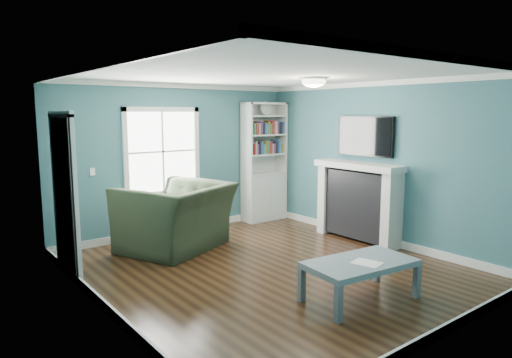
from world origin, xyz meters
TOP-DOWN VIEW (x-y plane):
  - floor at (0.00, 0.00)m, footprint 5.00×5.00m
  - room_walls at (0.00, 0.00)m, footprint 5.00×5.00m
  - trim at (0.00, 0.00)m, footprint 4.50×5.00m
  - window at (-0.30, 2.49)m, footprint 1.40×0.06m
  - bookshelf at (1.77, 2.30)m, footprint 0.90×0.35m
  - fireplace at (2.08, 0.20)m, footprint 0.44×1.58m
  - tv at (2.20, 0.20)m, footprint 0.06×1.10m
  - door at (-2.22, 1.40)m, footprint 0.12×0.98m
  - ceiling_fixture at (0.90, 0.10)m, footprint 0.38×0.38m
  - light_switch at (-1.50, 2.48)m, footprint 0.08×0.01m
  - recliner at (-0.53, 1.60)m, footprint 1.83×1.54m
  - coffee_table at (0.16, -1.42)m, footprint 1.32×0.82m
  - paper_sheet at (0.16, -1.52)m, footprint 0.31×0.35m

SIDE VIEW (x-z plane):
  - floor at x=0.00m, z-range 0.00..0.00m
  - coffee_table at x=0.16m, z-range 0.17..0.62m
  - paper_sheet at x=0.16m, z-range 0.45..0.46m
  - fireplace at x=2.08m, z-range -0.01..1.29m
  - recliner at x=-0.53m, z-range 0.00..1.36m
  - bookshelf at x=1.77m, z-range -0.23..2.08m
  - door at x=-2.22m, z-range -0.01..2.16m
  - light_switch at x=-1.50m, z-range 1.14..1.26m
  - trim at x=0.00m, z-range -0.06..2.54m
  - window at x=-0.30m, z-range 0.70..2.20m
  - room_walls at x=0.00m, z-range -0.92..4.08m
  - tv at x=2.20m, z-range 1.40..2.05m
  - ceiling_fixture at x=0.90m, z-range 2.47..2.63m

